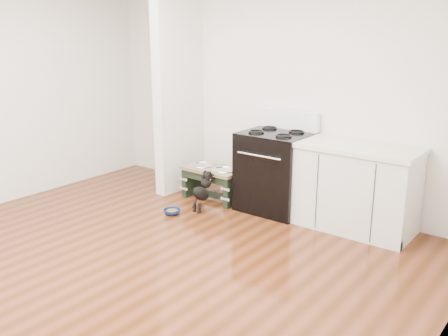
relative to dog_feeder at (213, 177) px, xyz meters
The scene contains 8 objects.
ground 2.07m from the dog_feeder, 74.78° to the right, with size 5.00×5.00×0.00m, color #421F0B.
room_shell 2.44m from the dog_feeder, 74.78° to the right, with size 5.00×5.00×5.00m.
partition_wall 1.24m from the dog_feeder, 169.16° to the left, with size 0.15×0.80×2.70m, color silver.
oven_range 0.83m from the dog_feeder, 12.91° to the left, with size 0.76×0.69×1.14m.
cabinet_run 1.79m from the dog_feeder, ahead, with size 1.24×0.64×0.91m.
dog_feeder is the anchor object (origin of this frame).
puppy 0.37m from the dog_feeder, 68.85° to the right, with size 0.13×0.38×0.46m.
floor_bowl 0.73m from the dog_feeder, 94.43° to the right, with size 0.22×0.22×0.06m.
Camera 1 is at (3.15, -2.60, 2.08)m, focal length 40.00 mm.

